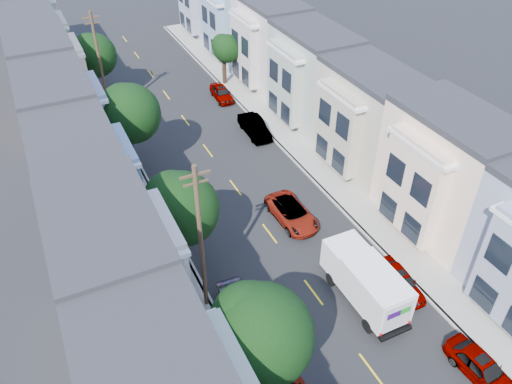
{
  "coord_description": "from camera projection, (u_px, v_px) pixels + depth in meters",
  "views": [
    {
      "loc": [
        -12.19,
        -17.17,
        23.7
      ],
      "look_at": [
        -0.01,
        8.19,
        2.2
      ],
      "focal_mm": 35.0,
      "sensor_mm": 36.0,
      "label": 1
    }
  ],
  "objects": [
    {
      "name": "fedex_truck",
      "position": [
        365.0,
        281.0,
        29.45
      ],
      "size": [
        2.38,
        6.18,
        2.96
      ],
      "rotation": [
        0.0,
        0.0,
        -0.01
      ],
      "color": "white",
      "rests_on": "ground"
    },
    {
      "name": "utility_pole_near",
      "position": [
        201.0,
        242.0,
        27.02
      ],
      "size": [
        1.6,
        0.26,
        10.0
      ],
      "color": "#42301E",
      "rests_on": "ground"
    },
    {
      "name": "sidewalk_right",
      "position": [
        298.0,
        147.0,
        44.11
      ],
      "size": [
        2.6,
        70.0,
        0.15
      ],
      "primitive_type": "cube",
      "color": "gray",
      "rests_on": "ground"
    },
    {
      "name": "parked_left_c",
      "position": [
        241.0,
        313.0,
        28.85
      ],
      "size": [
        1.98,
        4.31,
        1.27
      ],
      "primitive_type": "imported",
      "rotation": [
        0.0,
        0.0,
        -0.05
      ],
      "color": "gray",
      "rests_on": "ground"
    },
    {
      "name": "townhouse_row_left",
      "position": [
        85.0,
        205.0,
        37.79
      ],
      "size": [
        5.0,
        70.0,
        8.5
      ],
      "primitive_type": "cube",
      "color": "#B8AF97",
      "rests_on": "ground"
    },
    {
      "name": "tree_e",
      "position": [
        94.0,
        56.0,
        48.46
      ],
      "size": [
        4.28,
        4.28,
        6.96
      ],
      "color": "black",
      "rests_on": "ground"
    },
    {
      "name": "curb_left",
      "position": [
        150.0,
        186.0,
        39.5
      ],
      "size": [
        0.3,
        70.0,
        0.15
      ],
      "primitive_type": "cube",
      "color": "gray",
      "rests_on": "ground"
    },
    {
      "name": "ground",
      "position": [
        313.0,
        292.0,
        30.88
      ],
      "size": [
        160.0,
        160.0,
        0.0
      ],
      "primitive_type": "plane",
      "color": "black",
      "rests_on": "ground"
    },
    {
      "name": "tree_far_r",
      "position": [
        226.0,
        49.0,
        52.29
      ],
      "size": [
        2.95,
        2.95,
        5.39
      ],
      "color": "black",
      "rests_on": "ground"
    },
    {
      "name": "tree_c",
      "position": [
        180.0,
        210.0,
        30.04
      ],
      "size": [
        4.7,
        4.7,
        6.98
      ],
      "color": "black",
      "rests_on": "ground"
    },
    {
      "name": "lead_sedan",
      "position": [
        292.0,
        213.0,
        35.92
      ],
      "size": [
        2.38,
        4.99,
        1.37
      ],
      "primitive_type": "imported",
      "rotation": [
        0.0,
        0.0,
        0.02
      ],
      "color": "black",
      "rests_on": "ground"
    },
    {
      "name": "curb_right",
      "position": [
        285.0,
        151.0,
        43.66
      ],
      "size": [
        0.3,
        70.0,
        0.15
      ],
      "primitive_type": "cube",
      "color": "gray",
      "rests_on": "ground"
    },
    {
      "name": "parked_right_a",
      "position": [
        482.0,
        368.0,
        25.91
      ],
      "size": [
        1.92,
        4.42,
        1.4
      ],
      "primitive_type": "imported",
      "rotation": [
        0.0,
        0.0,
        0.06
      ],
      "color": "slate",
      "rests_on": "ground"
    },
    {
      "name": "parked_left_d",
      "position": [
        181.0,
        207.0,
        36.49
      ],
      "size": [
        2.3,
        4.88,
        1.35
      ],
      "primitive_type": "imported",
      "rotation": [
        0.0,
        0.0,
        -0.01
      ],
      "color": "maroon",
      "rests_on": "ground"
    },
    {
      "name": "centerline",
      "position": [
        221.0,
        168.0,
        41.63
      ],
      "size": [
        0.12,
        70.0,
        0.01
      ],
      "primitive_type": "cube",
      "color": "gold",
      "rests_on": "ground"
    },
    {
      "name": "tree_d",
      "position": [
        129.0,
        114.0,
        37.98
      ],
      "size": [
        4.67,
        4.67,
        7.7
      ],
      "color": "black",
      "rests_on": "ground"
    },
    {
      "name": "parked_right_b",
      "position": [
        400.0,
        281.0,
        30.7
      ],
      "size": [
        1.98,
        4.37,
        1.38
      ],
      "primitive_type": "imported",
      "rotation": [
        0.0,
        0.0,
        -0.08
      ],
      "color": "silver",
      "rests_on": "ground"
    },
    {
      "name": "parked_right_c",
      "position": [
        254.0,
        127.0,
        45.54
      ],
      "size": [
        1.83,
        4.68,
        1.54
      ],
      "primitive_type": "imported",
      "rotation": [
        0.0,
        0.0,
        -0.04
      ],
      "color": "black",
      "rests_on": "ground"
    },
    {
      "name": "sidewalk_left",
      "position": [
        134.0,
        191.0,
        39.05
      ],
      "size": [
        2.6,
        70.0,
        0.15
      ],
      "primitive_type": "cube",
      "color": "gray",
      "rests_on": "ground"
    },
    {
      "name": "parked_right_d",
      "position": [
        221.0,
        93.0,
        51.24
      ],
      "size": [
        1.85,
        4.29,
        1.36
      ],
      "primitive_type": "imported",
      "rotation": [
        0.0,
        0.0,
        -0.06
      ],
      "color": "#071040",
      "rests_on": "ground"
    },
    {
      "name": "utility_pole_far",
      "position": [
        101.0,
        66.0,
        45.64
      ],
      "size": [
        1.6,
        0.26,
        10.0
      ],
      "color": "#42301E",
      "rests_on": "ground"
    },
    {
      "name": "townhouse_row_right",
      "position": [
        334.0,
        138.0,
        45.46
      ],
      "size": [
        5.0,
        70.0,
        8.5
      ],
      "primitive_type": "cube",
      "color": "#B8AF97",
      "rests_on": "ground"
    },
    {
      "name": "tree_b",
      "position": [
        259.0,
        336.0,
        21.56
      ],
      "size": [
        4.7,
        4.7,
        8.02
      ],
      "color": "black",
      "rests_on": "ground"
    },
    {
      "name": "road_slab",
      "position": [
        221.0,
        168.0,
        41.62
      ],
      "size": [
        12.0,
        70.0,
        0.02
      ],
      "primitive_type": "cube",
      "color": "black",
      "rests_on": "ground"
    }
  ]
}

